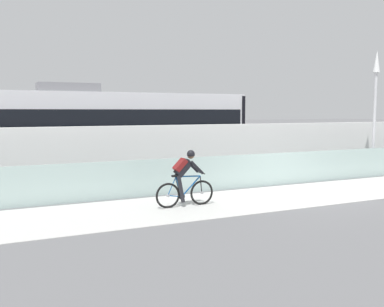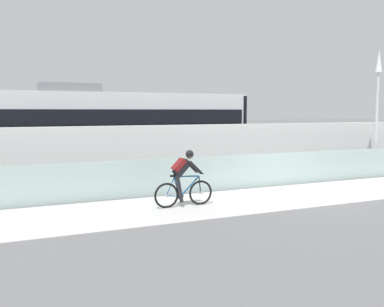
# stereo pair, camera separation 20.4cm
# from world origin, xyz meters

# --- Properties ---
(ground_plane) EXTENTS (200.00, 200.00, 0.00)m
(ground_plane) POSITION_xyz_m (0.00, 0.00, 0.00)
(ground_plane) COLOR slate
(bike_path_deck) EXTENTS (32.00, 3.20, 0.01)m
(bike_path_deck) POSITION_xyz_m (0.00, 0.00, 0.01)
(bike_path_deck) COLOR silver
(bike_path_deck) RESTS_ON ground
(glass_parapet) EXTENTS (32.00, 0.05, 1.18)m
(glass_parapet) POSITION_xyz_m (0.00, 1.85, 0.59)
(glass_parapet) COLOR #ADC6C1
(glass_parapet) RESTS_ON ground
(concrete_barrier_wall) EXTENTS (32.00, 0.36, 2.19)m
(concrete_barrier_wall) POSITION_xyz_m (0.00, 3.65, 1.09)
(concrete_barrier_wall) COLOR white
(concrete_barrier_wall) RESTS_ON ground
(tram_rail_near) EXTENTS (32.00, 0.08, 0.01)m
(tram_rail_near) POSITION_xyz_m (0.00, 6.13, 0.00)
(tram_rail_near) COLOR #595654
(tram_rail_near) RESTS_ON ground
(tram_rail_far) EXTENTS (32.00, 0.08, 0.01)m
(tram_rail_far) POSITION_xyz_m (0.00, 7.57, 0.00)
(tram_rail_far) COLOR #595654
(tram_rail_far) RESTS_ON ground
(tram) EXTENTS (11.06, 2.54, 3.81)m
(tram) POSITION_xyz_m (-4.57, 6.85, 1.89)
(tram) COLOR silver
(tram) RESTS_ON ground
(cyclist_on_bike) EXTENTS (1.77, 0.58, 1.61)m
(cyclist_on_bike) POSITION_xyz_m (-4.46, -0.00, 0.80)
(cyclist_on_bike) COLOR black
(cyclist_on_bike) RESTS_ON ground
(lamp_post_antenna) EXTENTS (0.28, 0.28, 5.20)m
(lamp_post_antenna) POSITION_xyz_m (5.17, 2.15, 3.29)
(lamp_post_antenna) COLOR gray
(lamp_post_antenna) RESTS_ON ground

